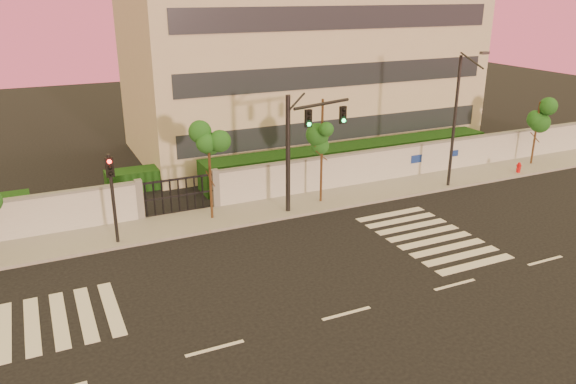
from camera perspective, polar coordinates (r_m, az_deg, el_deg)
name	(u,v)px	position (r m, az deg, el deg)	size (l,w,h in m)	color
ground	(347,314)	(20.97, 5.97, -12.19)	(120.00, 120.00, 0.00)	black
sidewalk	(244,214)	(29.43, -4.51, -2.20)	(60.00, 3.00, 0.15)	gray
perimeter_wall	(235,187)	(30.43, -5.38, 0.53)	(60.00, 0.36, 2.20)	#B5B8BD
hedge_row	(236,174)	(33.30, -5.26, 1.78)	(41.00, 4.25, 1.80)	black
institutional_building	(301,62)	(41.71, 1.38, 13.03)	(24.40, 12.40, 12.25)	#C0B6A2
road_markings	(266,277)	(23.24, -2.22, -8.64)	(57.00, 7.62, 0.02)	silver
street_tree_d	(209,152)	(27.80, -7.99, 4.05)	(1.60, 1.27, 4.91)	#382314
street_tree_e	(322,128)	(29.76, 3.51, 6.53)	(1.59, 1.27, 5.79)	#382314
street_tree_f	(538,119)	(40.34, 24.03, 6.79)	(1.61, 1.28, 4.29)	#382314
traffic_signal_main	(302,139)	(28.68, 1.44, 5.42)	(3.89, 1.27, 6.25)	black
traffic_signal_secondary	(112,189)	(26.18, -17.44, 0.34)	(0.34, 0.33, 4.34)	black
streetlight_east	(457,116)	(33.52, 16.80, 7.42)	(0.48, 1.94, 8.07)	black
fire_hydrant	(519,168)	(38.58, 22.38, 2.23)	(0.31, 0.30, 0.81)	red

